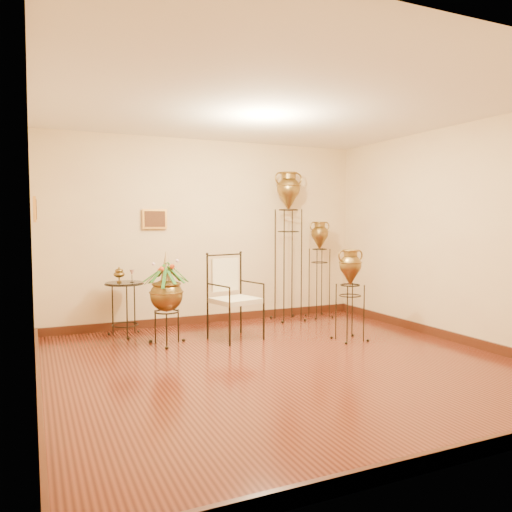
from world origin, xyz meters
name	(u,v)px	position (x,y,z in m)	size (l,w,h in m)	color
ground	(284,363)	(0.00, 0.00, 0.00)	(5.00, 5.00, 0.00)	maroon
room_shell	(284,206)	(-0.01, 0.01, 1.73)	(5.02, 5.02, 2.81)	beige
amphora_tall	(288,244)	(1.19, 2.15, 1.21)	(0.56, 0.56, 2.36)	black
amphora_mid	(319,268)	(1.77, 2.15, 0.80)	(0.40, 0.40, 1.58)	black
amphora_short	(350,294)	(1.29, 0.61, 0.61)	(0.44, 0.44, 1.22)	black
planter_urn	(166,291)	(-0.96, 1.37, 0.68)	(0.79, 0.79, 1.23)	black
armchair	(236,297)	(-0.06, 1.28, 0.57)	(0.76, 0.73, 1.13)	black
side_table	(125,308)	(-1.37, 2.09, 0.39)	(0.57, 0.57, 0.93)	black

